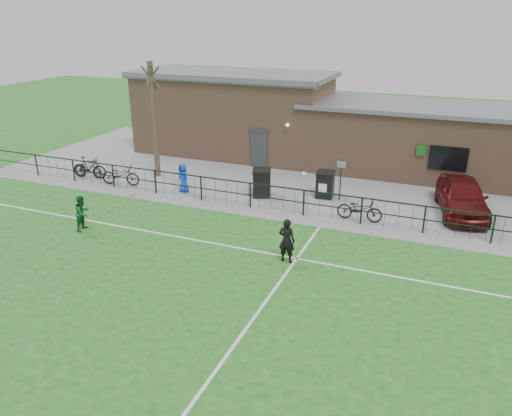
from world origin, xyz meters
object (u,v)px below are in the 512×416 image
at_px(wheelie_bin_left, 262,183).
at_px(outfield_player, 83,213).
at_px(bicycle_c, 121,175).
at_px(car_maroon, 462,196).
at_px(bare_tree, 154,121).
at_px(wheelie_bin_right, 325,185).
at_px(spectator_child, 183,178).
at_px(bicycle_a, 88,169).
at_px(bicycle_b, 90,168).
at_px(sign_post, 340,180).
at_px(bicycle_e, 360,209).
at_px(ball_ground, 131,194).

distance_m(wheelie_bin_left, outfield_player, 8.30).
xyz_separation_m(bicycle_c, outfield_player, (2.03, -5.22, 0.18)).
relative_size(car_maroon, outfield_player, 3.17).
relative_size(bare_tree, car_maroon, 1.30).
xyz_separation_m(wheelie_bin_right, car_maroon, (6.07, 0.20, 0.20)).
height_order(wheelie_bin_left, spectator_child, spectator_child).
relative_size(bicycle_a, outfield_player, 1.20).
xyz_separation_m(bare_tree, bicycle_b, (-3.08, -1.77, -2.41)).
relative_size(wheelie_bin_left, sign_post, 0.62).
bearing_deg(sign_post, bicycle_e, -57.12).
bearing_deg(wheelie_bin_left, car_maroon, -12.32).
relative_size(bare_tree, outfield_player, 4.13).
height_order(car_maroon, spectator_child, car_maroon).
xyz_separation_m(bare_tree, wheelie_bin_left, (6.41, -0.87, -2.36)).
bearing_deg(wheelie_bin_left, outfield_player, -149.17).
xyz_separation_m(bare_tree, bicycle_e, (11.36, -2.14, -2.48)).
relative_size(sign_post, ball_ground, 8.72).
bearing_deg(wheelie_bin_right, wheelie_bin_left, -166.53).
height_order(bare_tree, wheelie_bin_right, bare_tree).
relative_size(bicycle_b, bicycle_e, 1.00).
relative_size(wheelie_bin_right, bicycle_e, 0.61).
bearing_deg(bicycle_b, wheelie_bin_right, -90.79).
height_order(bicycle_a, bicycle_c, bicycle_c).
relative_size(wheelie_bin_left, car_maroon, 0.27).
xyz_separation_m(wheelie_bin_left, ball_ground, (-5.83, -2.44, -0.53)).
bearing_deg(ball_ground, spectator_child, 36.02).
bearing_deg(ball_ground, bicycle_a, 156.83).
bearing_deg(spectator_child, wheelie_bin_left, 37.47).
relative_size(bicycle_a, ball_ground, 7.62).
distance_m(car_maroon, bicycle_c, 16.36).
bearing_deg(spectator_child, bicycle_a, -157.83).
bearing_deg(ball_ground, wheelie_bin_left, 22.68).
bearing_deg(ball_ground, bicycle_e, 6.18).
bearing_deg(car_maroon, bicycle_e, -158.36).
xyz_separation_m(sign_post, bicycle_e, (1.34, -2.07, -0.50)).
bearing_deg(bicycle_a, ball_ground, -113.12).
bearing_deg(ball_ground, sign_post, 18.94).
relative_size(sign_post, bicycle_e, 1.04).
bearing_deg(bicycle_c, car_maroon, -91.83).
distance_m(wheelie_bin_right, sign_post, 0.90).
xyz_separation_m(wheelie_bin_right, bicycle_e, (2.11, -2.28, -0.08)).
height_order(bicycle_b, bicycle_e, bicycle_b).
bearing_deg(wheelie_bin_left, ball_ground, -177.33).
xyz_separation_m(car_maroon, bicycle_e, (-3.96, -2.47, -0.28)).
xyz_separation_m(wheelie_bin_right, sign_post, (0.77, -0.21, 0.42)).
bearing_deg(sign_post, ball_ground, -161.06).
height_order(bicycle_a, bicycle_b, bicycle_b).
relative_size(bicycle_a, bicycle_e, 0.91).
distance_m(car_maroon, spectator_child, 12.85).
relative_size(bicycle_b, bicycle_c, 0.94).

